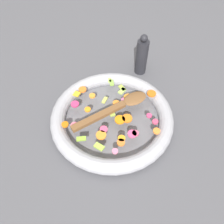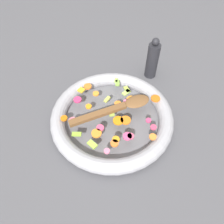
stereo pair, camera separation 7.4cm
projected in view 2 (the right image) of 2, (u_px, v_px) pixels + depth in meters
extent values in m
plane|color=#4C4C51|center=(112.00, 121.00, 0.78)|extent=(4.00, 4.00, 0.00)
cylinder|color=slate|center=(112.00, 120.00, 0.78)|extent=(0.38, 0.38, 0.01)
torus|color=#9E9EA5|center=(112.00, 116.00, 0.76)|extent=(0.43, 0.43, 0.05)
cylinder|color=orange|center=(126.00, 120.00, 0.72)|extent=(0.04, 0.04, 0.01)
cylinder|color=orange|center=(64.00, 118.00, 0.72)|extent=(0.02, 0.02, 0.01)
cylinder|color=orange|center=(96.00, 133.00, 0.69)|extent=(0.05, 0.05, 0.01)
cylinder|color=orange|center=(89.00, 106.00, 0.76)|extent=(0.03, 0.03, 0.01)
cylinder|color=orange|center=(118.00, 121.00, 0.72)|extent=(0.04, 0.04, 0.01)
cylinder|color=orange|center=(156.00, 99.00, 0.78)|extent=(0.04, 0.04, 0.01)
cylinder|color=orange|center=(118.00, 104.00, 0.76)|extent=(0.03, 0.03, 0.01)
cylinder|color=orange|center=(131.00, 100.00, 0.78)|extent=(0.04, 0.04, 0.01)
cylinder|color=orange|center=(114.00, 143.00, 0.67)|extent=(0.03, 0.03, 0.01)
cylinder|color=orange|center=(116.00, 139.00, 0.67)|extent=(0.03, 0.03, 0.01)
cylinder|color=orange|center=(96.00, 94.00, 0.79)|extent=(0.03, 0.03, 0.01)
cylinder|color=orange|center=(153.00, 137.00, 0.68)|extent=(0.03, 0.03, 0.01)
cylinder|color=orange|center=(88.00, 86.00, 0.82)|extent=(0.04, 0.04, 0.01)
cube|color=#A6C348|center=(127.00, 90.00, 0.81)|extent=(0.03, 0.03, 0.01)
cube|color=#9FC944|center=(92.00, 144.00, 0.66)|extent=(0.03, 0.04, 0.01)
cube|color=#86B445|center=(117.00, 83.00, 0.83)|extent=(0.03, 0.02, 0.01)
cube|color=#A9D85B|center=(115.00, 80.00, 0.84)|extent=(0.02, 0.01, 0.01)
cube|color=#BCC555|center=(107.00, 99.00, 0.78)|extent=(0.03, 0.02, 0.01)
cube|color=#97B244|center=(113.00, 114.00, 0.74)|extent=(0.03, 0.02, 0.01)
cube|color=#8EB837|center=(77.00, 134.00, 0.69)|extent=(0.02, 0.03, 0.01)
cube|color=#B4DD62|center=(126.00, 92.00, 0.80)|extent=(0.03, 0.03, 0.01)
cylinder|color=#E56E83|center=(73.00, 120.00, 0.72)|extent=(0.03, 0.03, 0.01)
cylinder|color=#DF4C74|center=(100.00, 128.00, 0.70)|extent=(0.03, 0.03, 0.01)
cylinder|color=#D44365|center=(153.00, 127.00, 0.70)|extent=(0.02, 0.02, 0.01)
cylinder|color=#CB3F6D|center=(148.00, 120.00, 0.72)|extent=(0.02, 0.02, 0.01)
cylinder|color=pink|center=(108.00, 151.00, 0.65)|extent=(0.03, 0.03, 0.01)
cylinder|color=#E74B7E|center=(127.00, 136.00, 0.68)|extent=(0.04, 0.04, 0.01)
cylinder|color=#C53568|center=(78.00, 100.00, 0.78)|extent=(0.03, 0.03, 0.01)
cylinder|color=pink|center=(126.00, 102.00, 0.77)|extent=(0.03, 0.03, 0.01)
cylinder|color=#DD5375|center=(131.00, 136.00, 0.68)|extent=(0.03, 0.03, 0.01)
cube|color=gold|center=(81.00, 90.00, 0.81)|extent=(0.03, 0.03, 0.01)
cube|color=brown|center=(98.00, 114.00, 0.72)|extent=(0.12, 0.19, 0.01)
ellipsoid|color=brown|center=(137.00, 101.00, 0.76)|extent=(0.09, 0.11, 0.01)
cylinder|color=#232328|center=(152.00, 61.00, 0.88)|extent=(0.05, 0.05, 0.15)
sphere|color=#232328|center=(156.00, 42.00, 0.81)|extent=(0.03, 0.03, 0.03)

